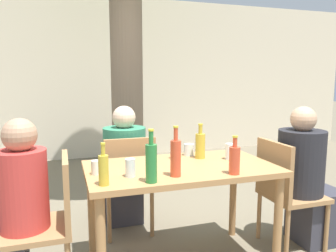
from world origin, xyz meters
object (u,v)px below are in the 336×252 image
(drinking_glass_0, at_px, (230,151))
(soda_bottle_1, at_px, (234,159))
(person_seated_2, at_px, (123,171))
(oil_cruet_0, at_px, (200,145))
(person_seated_0, at_px, (9,221))
(drinking_glass_3, at_px, (130,168))
(dining_table_front, at_px, (181,179))
(oil_cruet_4, at_px, (104,169))
(drinking_glass_1, at_px, (96,167))
(drinking_glass_4, at_px, (174,153))
(person_seated_1, at_px, (308,183))
(patio_chair_2, at_px, (128,180))
(drinking_glass_2, at_px, (189,150))
(green_bottle_2, at_px, (151,162))
(soda_bottle_3, at_px, (176,157))
(patio_chair_1, at_px, (284,188))
(patio_chair_0, at_px, (50,216))

(drinking_glass_0, bearing_deg, soda_bottle_1, -114.00)
(person_seated_2, relative_size, drinking_glass_0, 9.20)
(oil_cruet_0, relative_size, drinking_glass_0, 2.21)
(person_seated_0, xyz_separation_m, drinking_glass_3, (0.75, -0.15, 0.32))
(dining_table_front, distance_m, oil_cruet_4, 0.67)
(drinking_glass_1, distance_m, drinking_glass_3, 0.24)
(drinking_glass_3, bearing_deg, drinking_glass_4, 40.95)
(person_seated_1, bearing_deg, drinking_glass_0, 85.08)
(dining_table_front, relative_size, person_seated_1, 1.15)
(drinking_glass_4, bearing_deg, person_seated_1, -11.23)
(oil_cruet_0, distance_m, drinking_glass_3, 0.70)
(dining_table_front, bearing_deg, drinking_glass_1, -177.46)
(person_seated_2, bearing_deg, soda_bottle_1, 115.06)
(patio_chair_2, bearing_deg, drinking_glass_2, 143.75)
(person_seated_0, height_order, drinking_glass_0, person_seated_0)
(soda_bottle_1, bearing_deg, green_bottle_2, -179.96)
(drinking_glass_1, bearing_deg, drinking_glass_0, 4.89)
(drinking_glass_3, bearing_deg, patio_chair_2, 80.37)
(person_seated_1, bearing_deg, green_bottle_2, 101.85)
(oil_cruet_0, relative_size, soda_bottle_3, 0.84)
(soda_bottle_1, xyz_separation_m, drinking_glass_4, (-0.24, 0.52, -0.06))
(green_bottle_2, bearing_deg, patio_chair_2, 88.10)
(dining_table_front, xyz_separation_m, green_bottle_2, (-0.30, -0.30, 0.23))
(soda_bottle_1, xyz_separation_m, soda_bottle_3, (-0.38, 0.07, 0.03))
(patio_chair_1, height_order, drinking_glass_3, patio_chair_1)
(oil_cruet_0, distance_m, drinking_glass_2, 0.14)
(oil_cruet_0, distance_m, oil_cruet_4, 0.92)
(drinking_glass_3, bearing_deg, oil_cruet_0, 26.79)
(patio_chair_2, xyz_separation_m, green_bottle_2, (-0.03, -0.92, 0.39))
(dining_table_front, distance_m, person_seated_0, 1.16)
(person_seated_1, relative_size, drinking_glass_2, 12.42)
(dining_table_front, distance_m, drinking_glass_0, 0.46)
(patio_chair_0, xyz_separation_m, person_seated_2, (0.64, 0.85, 0.01))
(person_seated_0, xyz_separation_m, drinking_glass_2, (1.33, 0.29, 0.31))
(dining_table_front, relative_size, oil_cruet_0, 4.88)
(dining_table_front, xyz_separation_m, soda_bottle_1, (0.27, -0.30, 0.20))
(person_seated_2, height_order, drinking_glass_3, person_seated_2)
(oil_cruet_0, height_order, oil_cruet_4, oil_cruet_0)
(person_seated_1, height_order, drinking_glass_3, person_seated_1)
(drinking_glass_2, bearing_deg, patio_chair_1, -21.23)
(soda_bottle_1, height_order, drinking_glass_3, soda_bottle_1)
(oil_cruet_0, height_order, drinking_glass_3, oil_cruet_0)
(oil_cruet_4, bearing_deg, dining_table_front, 24.73)
(drinking_glass_0, xyz_separation_m, drinking_glass_1, (-1.03, -0.09, -0.02))
(person_seated_0, bearing_deg, drinking_glass_2, 102.12)
(person_seated_2, relative_size, drinking_glass_3, 9.79)
(patio_chair_0, height_order, patio_chair_1, same)
(patio_chair_0, xyz_separation_m, drinking_glass_1, (0.30, -0.03, 0.31))
(drinking_glass_0, relative_size, drinking_glass_1, 1.35)
(green_bottle_2, bearing_deg, oil_cruet_0, 41.73)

